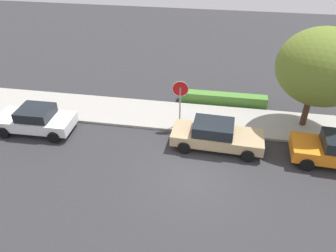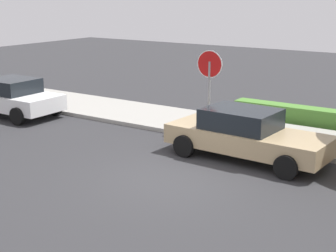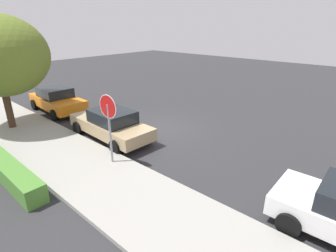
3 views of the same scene
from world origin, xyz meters
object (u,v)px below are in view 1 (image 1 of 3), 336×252
at_px(parked_car_white, 36,119).
at_px(street_tree_near_corner, 323,67).
at_px(stop_sign, 180,96).
at_px(parked_car_tan, 216,135).

distance_m(parked_car_white, street_tree_near_corner, 15.24).
distance_m(stop_sign, street_tree_near_corner, 7.29).
relative_size(parked_car_tan, street_tree_near_corner, 0.83).
bearing_deg(parked_car_white, parked_car_tan, 0.95).
xyz_separation_m(stop_sign, parked_car_white, (-7.68, -1.71, -1.25)).
bearing_deg(stop_sign, parked_car_tan, -36.74).
bearing_deg(parked_car_tan, street_tree_near_corner, 27.36).
xyz_separation_m(stop_sign, street_tree_near_corner, (7.02, 1.01, 1.71)).
relative_size(stop_sign, street_tree_near_corner, 0.50).
bearing_deg(parked_car_tan, stop_sign, 143.26).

